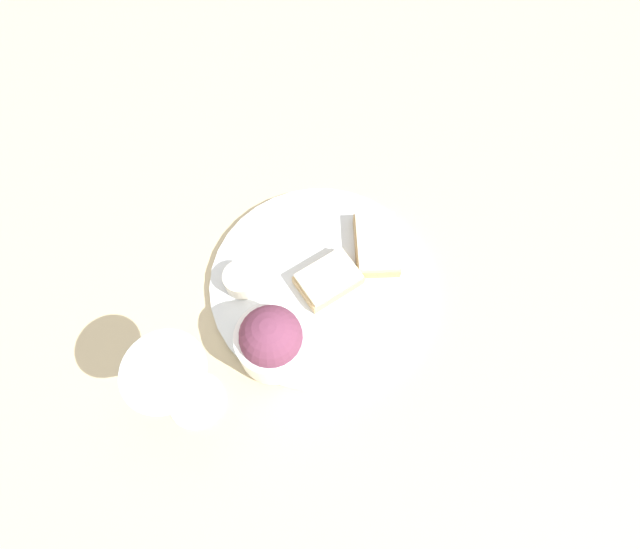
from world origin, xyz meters
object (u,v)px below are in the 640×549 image
at_px(sauce_ramekin, 241,279).
at_px(wine_glass, 174,381).
at_px(cheese_toast_near, 377,244).
at_px(cheese_toast_far, 328,279).
at_px(salad_bowl, 272,340).

distance_m(sauce_ramekin, wine_glass, 0.19).
relative_size(sauce_ramekin, cheese_toast_near, 0.44).
bearing_deg(wine_glass, cheese_toast_far, -28.98).
relative_size(salad_bowl, sauce_ramekin, 1.96).
height_order(cheese_toast_near, wine_glass, wine_glass).
xyz_separation_m(cheese_toast_far, wine_glass, (-0.21, 0.12, 0.09)).
relative_size(salad_bowl, cheese_toast_far, 0.95).
distance_m(sauce_ramekin, cheese_toast_far, 0.12).
relative_size(salad_bowl, wine_glass, 0.62).
height_order(sauce_ramekin, cheese_toast_far, sauce_ramekin).
bearing_deg(sauce_ramekin, cheese_toast_far, -71.68).
relative_size(salad_bowl, cheese_toast_near, 0.87).
height_order(salad_bowl, cheese_toast_near, salad_bowl).
distance_m(cheese_toast_far, wine_glass, 0.25).
distance_m(salad_bowl, cheese_toast_near, 0.21).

